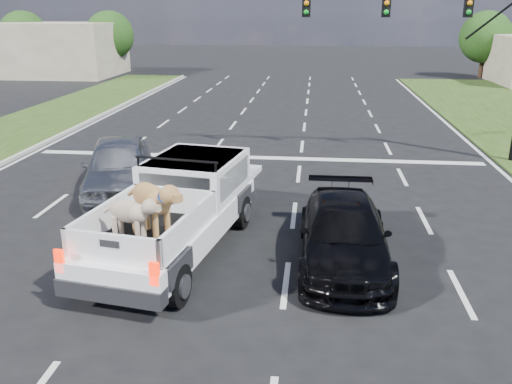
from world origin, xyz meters
TOP-DOWN VIEW (x-y plane):
  - ground at (0.00, 0.00)m, footprint 160.00×160.00m
  - road_markings at (0.00, 6.56)m, footprint 17.75×60.00m
  - traffic_signal at (7.20, 10.50)m, footprint 9.11×0.31m
  - building_left at (-20.00, 36.00)m, footprint 10.00×8.00m
  - tree_far_b at (-24.00, 38.00)m, footprint 4.20×4.20m
  - tree_far_c at (-16.00, 38.00)m, footprint 4.20×4.20m
  - tree_far_d at (16.00, 38.00)m, footprint 4.20×4.20m
  - pickup_truck at (-0.84, 1.37)m, footprint 3.07×6.19m
  - silver_sedan at (-3.67, 5.36)m, footprint 3.34×5.35m
  - black_coupe at (2.95, 1.15)m, footprint 1.96×4.75m

SIDE VIEW (x-z plane):
  - ground at x=0.00m, z-range 0.00..0.00m
  - road_markings at x=0.00m, z-range 0.00..0.01m
  - black_coupe at x=2.95m, z-range 0.00..1.38m
  - silver_sedan at x=-3.67m, z-range 0.00..1.70m
  - pickup_truck at x=-0.84m, z-range -0.06..2.16m
  - building_left at x=-20.00m, z-range 0.00..4.40m
  - tree_far_b at x=-24.00m, z-range 0.59..5.99m
  - tree_far_c at x=-16.00m, z-range 0.59..5.99m
  - tree_far_d at x=16.00m, z-range 0.59..5.99m
  - traffic_signal at x=7.20m, z-range 1.23..8.23m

